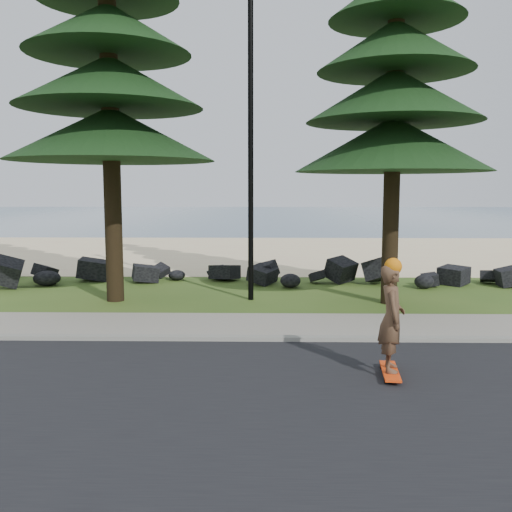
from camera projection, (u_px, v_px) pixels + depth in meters
The scene contains 9 objects.
ground at pixel (247, 330), 11.70m from camera, with size 160.00×160.00×0.00m, color #315119.
road at pixel (234, 416), 7.23m from camera, with size 160.00×7.00×0.02m, color black.
kerb at pixel (245, 339), 10.80m from camera, with size 160.00×0.20×0.10m, color gray.
sidewalk at pixel (247, 325), 11.90m from camera, with size 160.00×2.00×0.08m, color gray.
beach_sand at pixel (258, 252), 26.10m from camera, with size 160.00×15.00×0.01m, color beige.
ocean at pixel (263, 215), 62.34m from camera, with size 160.00×58.00×0.01m, color #3C5B72.
seawall_boulders at pixel (253, 284), 17.26m from camera, with size 60.00×2.40×1.10m, color black, non-canonical shape.
lamp_post at pixel (251, 139), 14.40m from camera, with size 0.25×0.14×8.14m.
skateboarder at pixel (392, 318), 8.64m from camera, with size 0.45×1.00×1.83m.
Camera 1 is at (0.41, -11.44, 2.87)m, focal length 40.00 mm.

